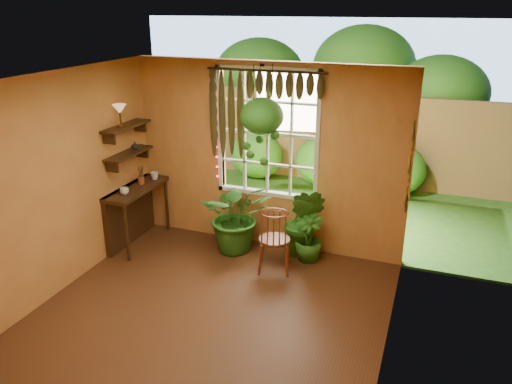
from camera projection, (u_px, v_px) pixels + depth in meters
floor at (200, 326)px, 5.64m from camera, size 4.50×4.50×0.00m
ceiling at (189, 85)px, 4.68m from camera, size 4.50×4.50×0.00m
wall_back at (267, 158)px, 7.13m from camera, size 4.00×0.00×4.00m
wall_left at (41, 193)px, 5.81m from camera, size 0.00×4.50×4.50m
wall_right at (393, 247)px, 4.51m from camera, size 0.00×4.50×4.50m
window at (268, 133)px, 7.04m from camera, size 1.52×0.10×1.86m
valance_vine at (259, 93)px, 6.75m from camera, size 1.70×0.12×1.10m
string_lights at (216, 127)px, 7.19m from camera, size 0.03×0.03×1.54m
wall_plates at (409, 169)px, 6.01m from camera, size 0.04×0.32×1.10m
counter_ledge at (132, 208)px, 7.47m from camera, size 0.40×1.20×0.90m
shelf_lower at (129, 154)px, 7.16m from camera, size 0.25×0.90×0.04m
shelf_upper at (126, 126)px, 7.02m from camera, size 0.25×0.90×0.04m
backyard at (345, 106)px, 11.13m from camera, size 14.00×10.00×12.00m
windsor_chair at (274, 248)px, 6.71m from camera, size 0.52×0.54×1.13m
potted_plant_left at (237, 215)px, 7.21m from camera, size 1.23×1.15×1.10m
potted_plant_mid at (304, 222)px, 7.04m from camera, size 0.64×0.55×1.06m
potted_plant_right at (308, 237)px, 6.98m from camera, size 0.40×0.40×0.71m
hanging_basket at (262, 122)px, 6.65m from camera, size 0.58×0.58×1.33m
cup_a at (124, 191)px, 7.01m from camera, size 0.16×0.16×0.10m
cup_b at (155, 176)px, 7.61m from camera, size 0.13×0.13×0.11m
brush_jar at (141, 175)px, 7.38m from camera, size 0.10×0.10×0.36m
shelf_vase at (135, 146)px, 7.27m from camera, size 0.14×0.14×0.12m
tiffany_lamp at (120, 111)px, 6.80m from camera, size 0.19×0.19×0.32m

